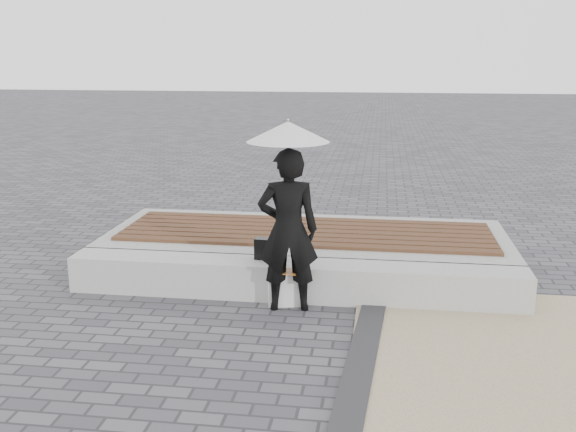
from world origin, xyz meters
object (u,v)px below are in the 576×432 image
at_px(handbag, 270,249).
at_px(canvas_tote, 286,288).
at_px(woman, 288,230).
at_px(seating_ledge, 294,280).
at_px(parasol, 288,132).

height_order(handbag, canvas_tote, handbag).
bearing_deg(woman, canvas_tote, -76.28).
xyz_separation_m(seating_ledge, parasol, (-0.01, -0.34, 1.66)).
xyz_separation_m(parasol, canvas_tote, (-0.04, 0.09, -1.66)).
bearing_deg(seating_ledge, parasol, -92.17).
distance_m(seating_ledge, canvas_tote, 0.26).
bearing_deg(canvas_tote, handbag, 113.23).
height_order(woman, handbag, woman).
distance_m(parasol, canvas_tote, 1.66).
xyz_separation_m(woman, parasol, (0.00, 0.00, 1.01)).
bearing_deg(handbag, woman, -53.03).
height_order(parasol, canvas_tote, parasol).
bearing_deg(parasol, woman, 0.00).
relative_size(seating_ledge, woman, 2.94).
relative_size(woman, handbag, 5.11).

